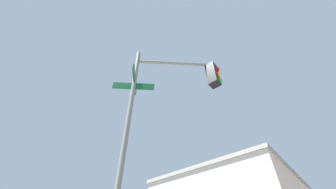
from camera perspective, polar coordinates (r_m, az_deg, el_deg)
traffic_signal_near at (r=5.23m, az=0.69°, el=-1.36°), size 2.23×2.13×6.25m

